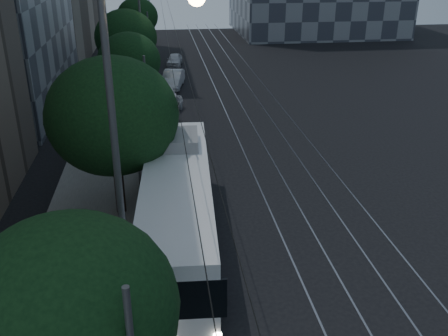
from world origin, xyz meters
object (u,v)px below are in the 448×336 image
Objects in this scene: car_white_d at (175,60)px; streetlamp_near at (131,147)px; car_white_a at (168,105)px; streetlamp_far at (146,26)px; pickup_silver at (168,158)px; car_white_c at (173,79)px; car_white_b at (163,93)px; trolleybus at (177,207)px.

streetlamp_near reaches higher than car_white_d.
streetlamp_far is at bearing 122.84° from car_white_a.
car_white_c is at bearing 90.79° from pickup_silver.
car_white_b is 0.45× the size of streetlamp_near.
streetlamp_far reaches higher than trolleybus.
car_white_d is at bearing 86.35° from streetlamp_near.
car_white_b is at bearing 93.74° from pickup_silver.
streetlamp_far is (-2.54, -10.49, 4.95)m from car_white_d.
streetlamp_far reaches higher than car_white_c.
car_white_a is 0.35× the size of streetlamp_near.
car_white_c is at bearing 69.39° from car_white_b.
trolleybus is at bearing -81.03° from car_white_c.
pickup_silver is 13.75m from streetlamp_near.
trolleybus reaches higher than car_white_d.
car_white_d is (0.50, 8.84, -0.13)m from car_white_c.
pickup_silver is 1.61× the size of car_white_a.
trolleybus is 17.92m from car_white_a.
car_white_c reaches higher than car_white_d.
car_white_a is 7.83m from streetlamp_far.
car_white_b reaches higher than car_white_a.
car_white_a is at bearing 86.64° from streetlamp_near.
pickup_silver is 17.20m from streetlamp_far.
car_white_b is (-0.20, 21.16, -1.05)m from trolleybus.
car_white_c is (0.74, 25.47, -1.02)m from trolleybus.
streetlamp_near is at bearing -100.69° from car_white_b.
car_white_c is 0.49× the size of streetlamp_far.
trolleybus is 34.36m from car_white_d.
car_white_a is 0.84× the size of car_white_c.
trolleybus is 2.11× the size of pickup_silver.
streetlamp_near reaches higher than pickup_silver.
car_white_b is 26.99m from streetlamp_near.
pickup_silver reaches higher than car_white_b.
streetlamp_near is at bearing -91.17° from pickup_silver.
car_white_b is 1.36× the size of car_white_d.
car_white_b is 13.24m from car_white_d.
car_white_a is 0.41× the size of streetlamp_far.
car_white_a is at bearing -85.80° from car_white_d.
car_white_c reaches higher than car_white_a.
car_white_a is 23.84m from streetlamp_near.
pickup_silver is 10.58m from car_white_a.
streetlamp_far is (-1.10, 16.51, 4.72)m from pickup_silver.
pickup_silver is at bearing -82.32° from car_white_c.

